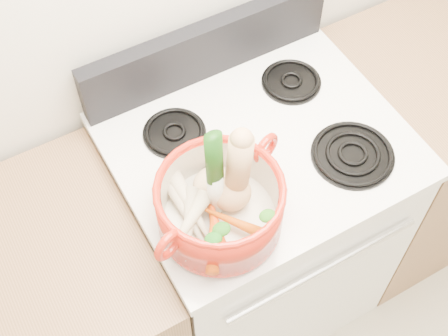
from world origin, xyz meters
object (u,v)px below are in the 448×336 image
dutch_oven (220,205)px  squash (232,175)px  stove_body (253,229)px  leek (215,173)px

dutch_oven → squash: 0.09m
stove_body → dutch_oven: bearing=-142.6°
dutch_oven → squash: squash is taller
leek → dutch_oven: bearing=-102.9°
stove_body → dutch_oven: 0.65m
stove_body → dutch_oven: dutch_oven is taller
dutch_oven → leek: leek is taller
stove_body → squash: (-0.18, -0.15, 0.66)m
squash → leek: 0.05m
stove_body → squash: size_ratio=3.76×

